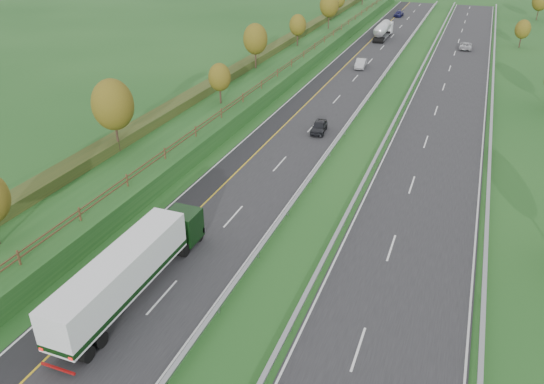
{
  "coord_description": "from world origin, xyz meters",
  "views": [
    {
      "loc": [
        18.99,
        -13.79,
        23.9
      ],
      "look_at": [
        4.27,
        24.76,
        2.2
      ],
      "focal_mm": 35.0,
      "sensor_mm": 36.0,
      "label": 1
    }
  ],
  "objects_px": {
    "box_lorry": "(131,269)",
    "car_oncoming": "(466,46)",
    "road_tanker": "(383,30)",
    "car_dark_near": "(319,127)",
    "car_small_far": "(399,14)",
    "car_silver_mid": "(361,63)"
  },
  "relations": [
    {
      "from": "road_tanker",
      "to": "car_oncoming",
      "type": "bearing_deg",
      "value": -14.46
    },
    {
      "from": "car_dark_near",
      "to": "car_oncoming",
      "type": "distance_m",
      "value": 55.81
    },
    {
      "from": "road_tanker",
      "to": "car_small_far",
      "type": "bearing_deg",
      "value": 92.19
    },
    {
      "from": "box_lorry",
      "to": "road_tanker",
      "type": "height_order",
      "value": "box_lorry"
    },
    {
      "from": "car_small_far",
      "to": "box_lorry",
      "type": "bearing_deg",
      "value": -87.5
    },
    {
      "from": "car_dark_near",
      "to": "car_oncoming",
      "type": "xyz_separation_m",
      "value": [
        14.41,
        53.92,
        -0.02
      ]
    },
    {
      "from": "car_small_far",
      "to": "car_dark_near",
      "type": "bearing_deg",
      "value": -85.26
    },
    {
      "from": "box_lorry",
      "to": "car_dark_near",
      "type": "relative_size",
      "value": 3.89
    },
    {
      "from": "road_tanker",
      "to": "car_oncoming",
      "type": "xyz_separation_m",
      "value": [
        17.29,
        -4.46,
        -1.13
      ]
    },
    {
      "from": "box_lorry",
      "to": "car_silver_mid",
      "type": "height_order",
      "value": "box_lorry"
    },
    {
      "from": "box_lorry",
      "to": "car_oncoming",
      "type": "bearing_deg",
      "value": 78.82
    },
    {
      "from": "car_small_far",
      "to": "road_tanker",
      "type": "bearing_deg",
      "value": -85.69
    },
    {
      "from": "car_dark_near",
      "to": "car_silver_mid",
      "type": "relative_size",
      "value": 0.9
    },
    {
      "from": "box_lorry",
      "to": "car_oncoming",
      "type": "xyz_separation_m",
      "value": [
        17.59,
        88.97,
        -1.6
      ]
    },
    {
      "from": "road_tanker",
      "to": "box_lorry",
      "type": "bearing_deg",
      "value": -90.18
    },
    {
      "from": "road_tanker",
      "to": "car_oncoming",
      "type": "relative_size",
      "value": 2.25
    },
    {
      "from": "car_silver_mid",
      "to": "car_small_far",
      "type": "height_order",
      "value": "car_silver_mid"
    },
    {
      "from": "car_oncoming",
      "to": "car_small_far",
      "type": "bearing_deg",
      "value": -62.14
    },
    {
      "from": "car_dark_near",
      "to": "car_silver_mid",
      "type": "bearing_deg",
      "value": 87.3
    },
    {
      "from": "car_dark_near",
      "to": "car_oncoming",
      "type": "relative_size",
      "value": 0.84
    },
    {
      "from": "car_small_far",
      "to": "car_oncoming",
      "type": "distance_m",
      "value": 38.26
    },
    {
      "from": "car_silver_mid",
      "to": "box_lorry",
      "type": "bearing_deg",
      "value": -95.67
    }
  ]
}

